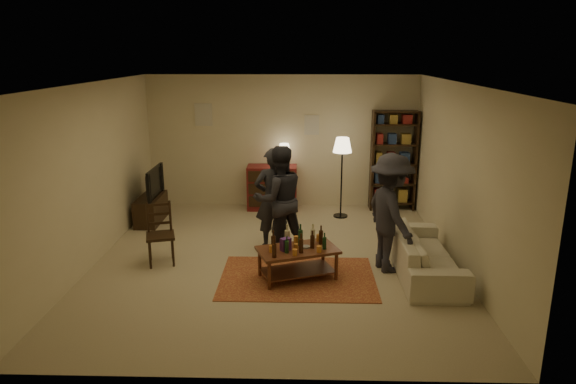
{
  "coord_description": "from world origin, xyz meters",
  "views": [
    {
      "loc": [
        0.41,
        -7.41,
        3.14
      ],
      "look_at": [
        0.2,
        0.1,
        1.08
      ],
      "focal_mm": 32.0,
      "sensor_mm": 36.0,
      "label": 1
    }
  ],
  "objects_px": {
    "bookshelf": "(393,160)",
    "person_left": "(273,199)",
    "sofa": "(424,253)",
    "dining_chair": "(160,231)",
    "person_right": "(279,199)",
    "floor_lamp": "(342,150)",
    "person_by_sofa": "(391,213)",
    "tv_stand": "(151,202)",
    "coffee_table": "(297,252)",
    "dresser": "(272,186)"
  },
  "relations": [
    {
      "from": "bookshelf",
      "to": "floor_lamp",
      "type": "bearing_deg",
      "value": -152.31
    },
    {
      "from": "dining_chair",
      "to": "person_left",
      "type": "bearing_deg",
      "value": 5.78
    },
    {
      "from": "bookshelf",
      "to": "person_left",
      "type": "relative_size",
      "value": 1.21
    },
    {
      "from": "bookshelf",
      "to": "person_right",
      "type": "relative_size",
      "value": 1.16
    },
    {
      "from": "dining_chair",
      "to": "person_left",
      "type": "distance_m",
      "value": 1.85
    },
    {
      "from": "person_by_sofa",
      "to": "bookshelf",
      "type": "bearing_deg",
      "value": -27.42
    },
    {
      "from": "person_right",
      "to": "person_by_sofa",
      "type": "distance_m",
      "value": 1.8
    },
    {
      "from": "tv_stand",
      "to": "floor_lamp",
      "type": "relative_size",
      "value": 0.67
    },
    {
      "from": "person_right",
      "to": "dining_chair",
      "type": "bearing_deg",
      "value": -4.36
    },
    {
      "from": "dresser",
      "to": "sofa",
      "type": "relative_size",
      "value": 0.65
    },
    {
      "from": "person_left",
      "to": "sofa",
      "type": "bearing_deg",
      "value": 138.39
    },
    {
      "from": "person_left",
      "to": "person_right",
      "type": "distance_m",
      "value": 0.19
    },
    {
      "from": "dresser",
      "to": "bookshelf",
      "type": "relative_size",
      "value": 0.67
    },
    {
      "from": "dresser",
      "to": "floor_lamp",
      "type": "xyz_separation_m",
      "value": [
        1.37,
        -0.5,
        0.85
      ]
    },
    {
      "from": "dresser",
      "to": "sofa",
      "type": "xyz_separation_m",
      "value": [
        2.39,
        -3.11,
        -0.17
      ]
    },
    {
      "from": "dresser",
      "to": "person_right",
      "type": "distance_m",
      "value": 2.34
    },
    {
      "from": "tv_stand",
      "to": "bookshelf",
      "type": "distance_m",
      "value": 4.84
    },
    {
      "from": "dresser",
      "to": "person_by_sofa",
      "type": "height_order",
      "value": "person_by_sofa"
    },
    {
      "from": "coffee_table",
      "to": "bookshelf",
      "type": "bearing_deg",
      "value": 61.08
    },
    {
      "from": "person_by_sofa",
      "to": "dresser",
      "type": "bearing_deg",
      "value": 14.89
    },
    {
      "from": "person_right",
      "to": "person_by_sofa",
      "type": "xyz_separation_m",
      "value": [
        1.65,
        -0.71,
        0.01
      ]
    },
    {
      "from": "dresser",
      "to": "person_right",
      "type": "relative_size",
      "value": 0.79
    },
    {
      "from": "sofa",
      "to": "person_left",
      "type": "height_order",
      "value": "person_left"
    },
    {
      "from": "floor_lamp",
      "to": "person_by_sofa",
      "type": "height_order",
      "value": "person_by_sofa"
    },
    {
      "from": "bookshelf",
      "to": "person_left",
      "type": "distance_m",
      "value": 3.2
    },
    {
      "from": "floor_lamp",
      "to": "person_by_sofa",
      "type": "xyz_separation_m",
      "value": [
        0.53,
        -2.51,
        -0.45
      ]
    },
    {
      "from": "person_left",
      "to": "coffee_table",
      "type": "bearing_deg",
      "value": 90.5
    },
    {
      "from": "coffee_table",
      "to": "person_by_sofa",
      "type": "xyz_separation_m",
      "value": [
        1.35,
        0.36,
        0.48
      ]
    },
    {
      "from": "coffee_table",
      "to": "dining_chair",
      "type": "distance_m",
      "value": 2.17
    },
    {
      "from": "dining_chair",
      "to": "sofa",
      "type": "bearing_deg",
      "value": -20.56
    },
    {
      "from": "bookshelf",
      "to": "person_left",
      "type": "height_order",
      "value": "bookshelf"
    },
    {
      "from": "dresser",
      "to": "person_right",
      "type": "xyz_separation_m",
      "value": [
        0.24,
        -2.29,
        0.39
      ]
    },
    {
      "from": "dining_chair",
      "to": "sofa",
      "type": "xyz_separation_m",
      "value": [
        3.95,
        -0.29,
        -0.2
      ]
    },
    {
      "from": "dresser",
      "to": "person_left",
      "type": "relative_size",
      "value": 0.82
    },
    {
      "from": "dining_chair",
      "to": "person_right",
      "type": "xyz_separation_m",
      "value": [
        1.79,
        0.53,
        0.36
      ]
    },
    {
      "from": "person_right",
      "to": "person_by_sofa",
      "type": "relative_size",
      "value": 0.99
    },
    {
      "from": "tv_stand",
      "to": "person_by_sofa",
      "type": "bearing_deg",
      "value": -26.74
    },
    {
      "from": "sofa",
      "to": "person_left",
      "type": "distance_m",
      "value": 2.52
    },
    {
      "from": "coffee_table",
      "to": "dining_chair",
      "type": "xyz_separation_m",
      "value": [
        -2.1,
        0.54,
        0.1
      ]
    },
    {
      "from": "dining_chair",
      "to": "dresser",
      "type": "bearing_deg",
      "value": 44.84
    },
    {
      "from": "coffee_table",
      "to": "person_right",
      "type": "xyz_separation_m",
      "value": [
        -0.31,
        1.06,
        0.46
      ]
    },
    {
      "from": "sofa",
      "to": "tv_stand",
      "type": "bearing_deg",
      "value": 64.66
    },
    {
      "from": "floor_lamp",
      "to": "person_left",
      "type": "height_order",
      "value": "person_left"
    },
    {
      "from": "dining_chair",
      "to": "person_right",
      "type": "relative_size",
      "value": 0.55
    },
    {
      "from": "dining_chair",
      "to": "person_by_sofa",
      "type": "height_order",
      "value": "person_by_sofa"
    },
    {
      "from": "person_by_sofa",
      "to": "floor_lamp",
      "type": "bearing_deg",
      "value": -5.46
    },
    {
      "from": "bookshelf",
      "to": "sofa",
      "type": "xyz_separation_m",
      "value": [
        -0.05,
        -3.18,
        -0.73
      ]
    },
    {
      "from": "tv_stand",
      "to": "sofa",
      "type": "distance_m",
      "value": 5.14
    },
    {
      "from": "bookshelf",
      "to": "person_by_sofa",
      "type": "distance_m",
      "value": 3.12
    },
    {
      "from": "coffee_table",
      "to": "dresser",
      "type": "xyz_separation_m",
      "value": [
        -0.55,
        3.36,
        0.07
      ]
    }
  ]
}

